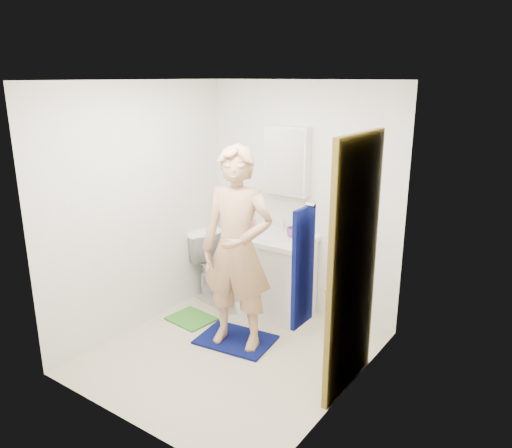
{
  "coord_description": "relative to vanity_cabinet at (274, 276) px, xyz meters",
  "views": [
    {
      "loc": [
        2.5,
        -3.19,
        2.43
      ],
      "look_at": [
        0.09,
        0.25,
        1.18
      ],
      "focal_mm": 35.0,
      "sensor_mm": 36.0,
      "label": 1
    }
  ],
  "objects": [
    {
      "name": "floor",
      "position": [
        0.15,
        -0.91,
        -0.41
      ],
      "size": [
        2.2,
        2.4,
        0.02
      ],
      "primitive_type": "cube",
      "color": "beige",
      "rests_on": "ground"
    },
    {
      "name": "ceiling",
      "position": [
        0.15,
        -0.91,
        2.01
      ],
      "size": [
        2.2,
        2.4,
        0.02
      ],
      "primitive_type": "cube",
      "color": "white",
      "rests_on": "ground"
    },
    {
      "name": "wall_back",
      "position": [
        0.15,
        0.3,
        0.8
      ],
      "size": [
        2.2,
        0.02,
        2.4
      ],
      "primitive_type": "cube",
      "color": "white",
      "rests_on": "ground"
    },
    {
      "name": "wall_front",
      "position": [
        0.15,
        -2.12,
        0.8
      ],
      "size": [
        2.2,
        0.02,
        2.4
      ],
      "primitive_type": "cube",
      "color": "white",
      "rests_on": "ground"
    },
    {
      "name": "wall_left",
      "position": [
        -0.96,
        -0.91,
        0.8
      ],
      "size": [
        0.02,
        2.4,
        2.4
      ],
      "primitive_type": "cube",
      "color": "white",
      "rests_on": "ground"
    },
    {
      "name": "wall_right",
      "position": [
        1.26,
        -0.91,
        0.8
      ],
      "size": [
        0.02,
        2.4,
        2.4
      ],
      "primitive_type": "cube",
      "color": "white",
      "rests_on": "ground"
    },
    {
      "name": "vanity_cabinet",
      "position": [
        0.0,
        0.0,
        0.0
      ],
      "size": [
        0.75,
        0.55,
        0.8
      ],
      "primitive_type": "cube",
      "color": "white",
      "rests_on": "floor"
    },
    {
      "name": "countertop",
      "position": [
        0.0,
        0.0,
        0.43
      ],
      "size": [
        0.79,
        0.59,
        0.05
      ],
      "primitive_type": "cube",
      "color": "white",
      "rests_on": "vanity_cabinet"
    },
    {
      "name": "sink_basin",
      "position": [
        0.0,
        0.0,
        0.44
      ],
      "size": [
        0.4,
        0.4,
        0.03
      ],
      "primitive_type": "cylinder",
      "color": "white",
      "rests_on": "countertop"
    },
    {
      "name": "faucet",
      "position": [
        0.0,
        0.18,
        0.51
      ],
      "size": [
        0.03,
        0.03,
        0.12
      ],
      "primitive_type": "cylinder",
      "color": "silver",
      "rests_on": "countertop"
    },
    {
      "name": "medicine_cabinet",
      "position": [
        0.0,
        0.22,
        1.2
      ],
      "size": [
        0.5,
        0.12,
        0.7
      ],
      "primitive_type": "cube",
      "color": "white",
      "rests_on": "wall_back"
    },
    {
      "name": "mirror_panel",
      "position": [
        0.0,
        0.16,
        1.2
      ],
      "size": [
        0.46,
        0.01,
        0.66
      ],
      "primitive_type": "cube",
      "color": "white",
      "rests_on": "wall_back"
    },
    {
      "name": "door",
      "position": [
        1.22,
        -0.76,
        0.62
      ],
      "size": [
        0.05,
        0.8,
        2.05
      ],
      "primitive_type": "cube",
      "color": "olive",
      "rests_on": "ground"
    },
    {
      "name": "door_knob",
      "position": [
        1.18,
        -1.08,
        0.55
      ],
      "size": [
        0.07,
        0.07,
        0.07
      ],
      "primitive_type": "sphere",
      "color": "gold",
      "rests_on": "door"
    },
    {
      "name": "towel",
      "position": [
        1.18,
        -1.48,
        0.85
      ],
      "size": [
        0.03,
        0.24,
        0.8
      ],
      "primitive_type": "cube",
      "color": "#080F51",
      "rests_on": "wall_right"
    },
    {
      "name": "towel_hook",
      "position": [
        1.22,
        -1.48,
        1.27
      ],
      "size": [
        0.06,
        0.02,
        0.02
      ],
      "primitive_type": "cylinder",
      "rotation": [
        0.0,
        1.57,
        0.0
      ],
      "color": "silver",
      "rests_on": "wall_right"
    },
    {
      "name": "toilet",
      "position": [
        -0.59,
        -0.17,
        -0.01
      ],
      "size": [
        0.86,
        0.64,
        0.78
      ],
      "primitive_type": "imported",
      "rotation": [
        0.0,
        0.0,
        1.28
      ],
      "color": "white",
      "rests_on": "floor"
    },
    {
      "name": "bath_mat",
      "position": [
        0.05,
        -0.74,
        -0.39
      ],
      "size": [
        0.76,
        0.58,
        0.02
      ],
      "primitive_type": "cube",
      "rotation": [
        0.0,
        0.0,
        0.13
      ],
      "color": "#080F51",
      "rests_on": "floor"
    },
    {
      "name": "green_rug",
      "position": [
        -0.59,
        -0.66,
        -0.39
      ],
      "size": [
        0.48,
        0.42,
        0.02
      ],
      "primitive_type": "cube",
      "rotation": [
        0.0,
        0.0,
        -0.1
      ],
      "color": "#3E8D2F",
      "rests_on": "floor"
    },
    {
      "name": "soap_dispenser",
      "position": [
        -0.28,
        -0.03,
        0.55
      ],
      "size": [
        0.1,
        0.11,
        0.19
      ],
      "primitive_type": "imported",
      "rotation": [
        0.0,
        0.0,
        0.22
      ],
      "color": "#CF606A",
      "rests_on": "countertop"
    },
    {
      "name": "toothbrush_cup",
      "position": [
        0.17,
        0.08,
        0.5
      ],
      "size": [
        0.13,
        0.13,
        0.1
      ],
      "primitive_type": "imported",
      "rotation": [
        0.0,
        0.0,
        -0.05
      ],
      "color": "#89469B",
      "rests_on": "countertop"
    },
    {
      "name": "man",
      "position": [
        0.11,
        -0.77,
        0.55
      ],
      "size": [
        0.76,
        0.58,
        1.86
      ],
      "primitive_type": "imported",
      "rotation": [
        0.0,
        0.0,
        0.22
      ],
      "color": "tan",
      "rests_on": "bath_mat"
    }
  ]
}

